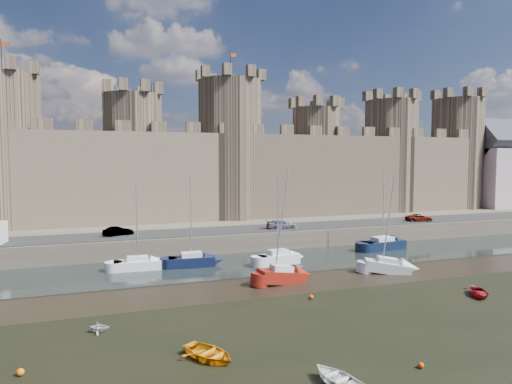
% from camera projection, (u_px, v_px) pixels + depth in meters
% --- Properties ---
extents(ground, '(160.00, 160.00, 0.00)m').
position_uv_depth(ground, '(393.00, 334.00, 32.34)').
color(ground, black).
rests_on(ground, ground).
extents(seaweed_patch, '(70.00, 34.00, 0.01)m').
position_uv_depth(seaweed_patch, '(456.00, 371.00, 26.69)').
color(seaweed_patch, black).
rests_on(seaweed_patch, ground).
extents(water_channel, '(160.00, 12.00, 0.08)m').
position_uv_depth(water_channel, '(271.00, 262.00, 54.92)').
color(water_channel, black).
rests_on(water_channel, ground).
extents(quay, '(160.00, 60.00, 2.50)m').
position_uv_depth(quay, '(204.00, 216.00, 88.71)').
color(quay, '#4C443A').
rests_on(quay, ground).
extents(road, '(160.00, 7.00, 0.10)m').
position_uv_depth(road, '(245.00, 229.00, 64.15)').
color(road, black).
rests_on(road, quay).
extents(castle, '(108.50, 11.00, 29.00)m').
position_uv_depth(castle, '(216.00, 163.00, 76.45)').
color(castle, '#42382B').
rests_on(castle, quay).
extents(car_1, '(3.97, 2.39, 1.24)m').
position_uv_depth(car_1, '(118.00, 231.00, 58.65)').
color(car_1, gray).
rests_on(car_1, quay).
extents(car_2, '(4.57, 2.33, 1.27)m').
position_uv_depth(car_2, '(282.00, 224.00, 64.69)').
color(car_2, gray).
rests_on(car_2, quay).
extents(car_3, '(4.52, 2.85, 1.16)m').
position_uv_depth(car_3, '(419.00, 218.00, 72.30)').
color(car_3, gray).
rests_on(car_3, quay).
extents(sailboat_0, '(5.21, 2.25, 9.56)m').
position_uv_depth(sailboat_0, '(138.00, 264.00, 50.86)').
color(sailboat_0, white).
rests_on(sailboat_0, ground).
extents(sailboat_1, '(5.36, 2.42, 10.47)m').
position_uv_depth(sailboat_1, '(191.00, 260.00, 52.34)').
color(sailboat_1, black).
rests_on(sailboat_1, ground).
extents(sailboat_2, '(5.21, 2.58, 10.78)m').
position_uv_depth(sailboat_2, '(278.00, 258.00, 53.56)').
color(sailboat_2, silver).
rests_on(sailboat_2, ground).
extents(sailboat_3, '(6.56, 3.18, 11.07)m').
position_uv_depth(sailboat_3, '(383.00, 244.00, 62.23)').
color(sailboat_3, black).
rests_on(sailboat_3, ground).
extents(sailboat_4, '(5.03, 2.36, 11.37)m').
position_uv_depth(sailboat_4, '(282.00, 275.00, 45.65)').
color(sailboat_4, maroon).
rests_on(sailboat_4, ground).
extents(sailboat_5, '(5.21, 3.65, 10.49)m').
position_uv_depth(sailboat_5, '(388.00, 266.00, 49.80)').
color(sailboat_5, silver).
rests_on(sailboat_5, ground).
extents(dinghy_0, '(4.23, 4.56, 0.77)m').
position_uv_depth(dinghy_0, '(209.00, 354.00, 28.24)').
color(dinghy_0, orange).
rests_on(dinghy_0, ground).
extents(dinghy_2, '(3.25, 3.83, 0.67)m').
position_uv_depth(dinghy_2, '(338.00, 379.00, 25.03)').
color(dinghy_2, silver).
rests_on(dinghy_2, ground).
extents(dinghy_3, '(1.86, 1.75, 0.78)m').
position_uv_depth(dinghy_3, '(99.00, 327.00, 32.60)').
color(dinghy_3, silver).
rests_on(dinghy_3, ground).
extents(dinghy_4, '(3.68, 3.91, 0.66)m').
position_uv_depth(dinghy_4, '(479.00, 293.00, 41.20)').
color(dinghy_4, maroon).
rests_on(dinghy_4, ground).
extents(buoy_0, '(0.45, 0.45, 0.45)m').
position_uv_depth(buoy_0, '(20.00, 372.00, 26.12)').
color(buoy_0, orange).
rests_on(buoy_0, ground).
extents(buoy_1, '(0.42, 0.42, 0.42)m').
position_uv_depth(buoy_1, '(311.00, 297.00, 40.40)').
color(buoy_1, '#D44209').
rests_on(buoy_1, ground).
extents(buoy_4, '(0.37, 0.37, 0.37)m').
position_uv_depth(buoy_4, '(421.00, 365.00, 27.07)').
color(buoy_4, '#CD4209').
rests_on(buoy_4, ground).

